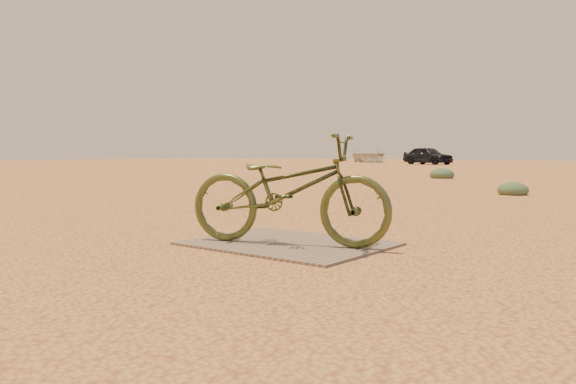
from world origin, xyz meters
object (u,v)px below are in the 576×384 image
Objects in this scene: bicycle at (288,190)px; boat_near_left at (368,155)px; car at (428,156)px; plywood_board at (288,244)px.

boat_near_left is (-21.96, 39.51, 0.13)m from bicycle.
bicycle is at bearing -140.71° from car.
plywood_board is 45.11m from boat_near_left.
plywood_board is at bearing -104.25° from boat_near_left.
plywood_board is 0.46× the size of car.
plywood_board is 0.49m from bicycle.
bicycle reaches higher than plywood_board.
plywood_board is 0.93× the size of bicycle.
plywood_board is at bearing -140.76° from car.
boat_near_left reaches higher than bicycle.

